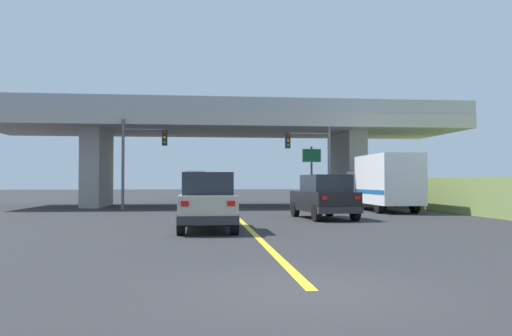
% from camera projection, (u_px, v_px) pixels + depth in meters
% --- Properties ---
extents(ground, '(160.00, 160.00, 0.00)m').
position_uv_depth(ground, '(226.00, 206.00, 36.60)').
color(ground, '#2B2B2D').
extents(overpass_bridge, '(32.56, 9.07, 7.05)m').
position_uv_depth(overpass_bridge, '(226.00, 134.00, 36.74)').
color(overpass_bridge, '#A8A59E').
rests_on(overpass_bridge, ground).
extents(lane_divider_stripe, '(0.20, 25.86, 0.01)m').
position_uv_depth(lane_divider_stripe, '(244.00, 224.00, 20.89)').
color(lane_divider_stripe, yellow).
rests_on(lane_divider_stripe, ground).
extents(suv_lead, '(1.96, 4.62, 2.02)m').
position_uv_depth(suv_lead, '(207.00, 201.00, 18.14)').
color(suv_lead, '#B7B29E').
rests_on(suv_lead, ground).
extents(suv_crossing, '(2.44, 4.56, 2.02)m').
position_uv_depth(suv_crossing, '(324.00, 197.00, 23.70)').
color(suv_crossing, black).
rests_on(suv_crossing, ground).
extents(box_truck, '(2.33, 7.17, 3.22)m').
position_uv_depth(box_truck, '(384.00, 182.00, 29.88)').
color(box_truck, silver).
rests_on(box_truck, ground).
extents(sedan_oncoming, '(1.96, 4.50, 2.02)m').
position_uv_depth(sedan_oncoming, '(210.00, 190.00, 41.87)').
color(sedan_oncoming, silver).
rests_on(sedan_oncoming, ground).
extents(traffic_signal_nearside, '(2.94, 0.36, 5.53)m').
position_uv_depth(traffic_signal_nearside, '(314.00, 154.00, 33.12)').
color(traffic_signal_nearside, slate).
rests_on(traffic_signal_nearside, ground).
extents(traffic_signal_farside, '(2.75, 0.36, 5.52)m').
position_uv_depth(traffic_signal_farside, '(138.00, 152.00, 31.50)').
color(traffic_signal_farside, '#56595E').
rests_on(traffic_signal_farside, ground).
extents(highway_sign, '(1.31, 0.17, 4.14)m').
position_uv_depth(highway_sign, '(312.00, 163.00, 35.69)').
color(highway_sign, '#56595E').
rests_on(highway_sign, ground).
extents(semi_truck_distant, '(2.33, 7.59, 3.00)m').
position_uv_depth(semi_truck_distant, '(196.00, 183.00, 64.75)').
color(semi_truck_distant, red).
rests_on(semi_truck_distant, ground).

